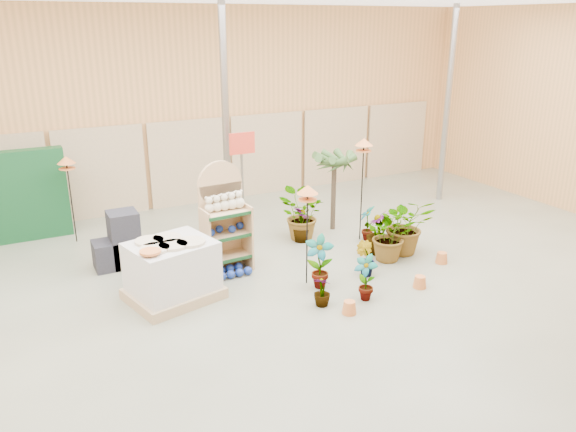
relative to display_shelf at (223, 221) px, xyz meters
name	(u,v)px	position (x,y,z in m)	size (l,w,h in m)	color
room	(288,155)	(0.64, -1.21, 1.34)	(15.20, 12.10, 4.70)	#666958
display_shelf	(223,221)	(0.00, 0.00, 0.00)	(0.83, 0.55, 1.92)	tan
teddy_bears	(226,203)	(0.03, -0.09, 0.34)	(0.71, 0.20, 0.31)	beige
gazing_balls_shelf	(226,229)	(0.00, -0.11, -0.12)	(0.70, 0.24, 0.13)	navy
gazing_balls_floor	(233,271)	(0.00, -0.39, -0.80)	(0.63, 0.39, 0.15)	navy
pallet_stack	(172,271)	(-1.14, -0.74, -0.40)	(1.54, 1.38, 0.98)	tan
charcoal_planters	(119,244)	(-1.62, 0.90, -0.46)	(0.80, 0.50, 1.00)	black
trellis_stock	(13,197)	(-3.16, 3.08, 0.03)	(2.00, 0.30, 1.80)	#0E3F1D
offer_sign	(242,166)	(0.74, 0.86, 0.69)	(0.50, 0.08, 2.20)	gray
bird_table_front	(308,193)	(0.98, -1.22, 0.69)	(0.34, 0.34, 1.70)	black
bird_table_right	(364,146)	(2.89, 0.03, 1.02)	(0.34, 0.34, 2.04)	black
bird_table_back	(66,163)	(-2.17, 2.50, 0.72)	(0.34, 0.34, 1.72)	black
palm	(334,160)	(2.72, 0.78, 0.61)	(0.70, 0.70, 1.74)	#3D3023
potted_plant_0	(319,262)	(1.07, -1.46, -0.43)	(0.47, 0.32, 0.90)	#325124
potted_plant_1	(365,259)	(2.02, -1.41, -0.57)	(0.33, 0.27, 0.60)	#325124
potted_plant_2	(390,235)	(2.79, -1.06, -0.40)	(0.86, 0.75, 0.96)	#325124
potted_plant_3	(379,232)	(2.79, -0.72, -0.46)	(0.46, 0.46, 0.83)	#325124
potted_plant_4	(367,223)	(2.99, -0.06, -0.51)	(0.38, 0.26, 0.72)	#325124
potted_plant_6	(299,215)	(1.81, 0.58, -0.37)	(0.91, 0.79, 1.01)	#325124
potted_plant_7	(322,291)	(0.81, -2.01, -0.64)	(0.26, 0.26, 0.47)	#325124
potted_plant_8	(365,278)	(1.50, -2.15, -0.50)	(0.39, 0.26, 0.74)	#325124
potted_plant_10	(406,225)	(3.25, -0.93, -0.32)	(1.00, 0.86, 1.11)	#325124
potted_plant_11	(301,225)	(1.80, 0.47, -0.53)	(0.39, 0.39, 0.70)	#325124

